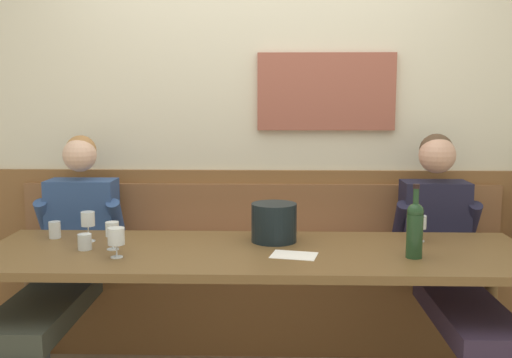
# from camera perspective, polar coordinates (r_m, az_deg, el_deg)

# --- Properties ---
(room_wall_back) EXTENTS (6.80, 0.12, 2.80)m
(room_wall_back) POSITION_cam_1_polar(r_m,az_deg,el_deg) (3.69, 0.53, 6.80)
(room_wall_back) COLOR beige
(room_wall_back) RESTS_ON ground
(wood_wainscot_panel) EXTENTS (6.80, 0.03, 1.02)m
(wood_wainscot_panel) POSITION_cam_1_polar(r_m,az_deg,el_deg) (3.77, 0.44, -6.88)
(wood_wainscot_panel) COLOR brown
(wood_wainscot_panel) RESTS_ON ground
(wall_bench) EXTENTS (2.95, 0.42, 0.94)m
(wall_bench) POSITION_cam_1_polar(r_m,az_deg,el_deg) (3.63, 0.36, -11.25)
(wall_bench) COLOR brown
(wall_bench) RESTS_ON ground
(dining_table) EXTENTS (2.65, 0.80, 0.74)m
(dining_table) POSITION_cam_1_polar(r_m,az_deg,el_deg) (2.89, 0.08, -8.27)
(dining_table) COLOR brown
(dining_table) RESTS_ON ground
(person_center_left_seat) EXTENTS (0.50, 1.22, 1.25)m
(person_center_left_seat) POSITION_cam_1_polar(r_m,az_deg,el_deg) (3.38, -18.10, -7.40)
(person_center_left_seat) COLOR #293136
(person_center_left_seat) RESTS_ON ground
(person_left_seat) EXTENTS (0.48, 1.22, 1.27)m
(person_left_seat) POSITION_cam_1_polar(r_m,az_deg,el_deg) (3.34, 18.20, -7.24)
(person_left_seat) COLOR #2D2F34
(person_left_seat) RESTS_ON ground
(ice_bucket) EXTENTS (0.23, 0.23, 0.20)m
(ice_bucket) POSITION_cam_1_polar(r_m,az_deg,el_deg) (3.02, 1.75, -4.22)
(ice_bucket) COLOR black
(ice_bucket) RESTS_ON dining_table
(wine_bottle_clear_water) EXTENTS (0.08, 0.08, 0.34)m
(wine_bottle_clear_water) POSITION_cam_1_polar(r_m,az_deg,el_deg) (2.80, 15.10, -4.57)
(wine_bottle_clear_water) COLOR #1E3C21
(wine_bottle_clear_water) RESTS_ON dining_table
(wine_glass_mid_right) EXTENTS (0.08, 0.08, 0.14)m
(wine_glass_mid_right) POSITION_cam_1_polar(r_m,az_deg,el_deg) (2.79, -13.36, -5.55)
(wine_glass_mid_right) COLOR silver
(wine_glass_mid_right) RESTS_ON dining_table
(wine_glass_center_rear) EXTENTS (0.08, 0.08, 0.13)m
(wine_glass_center_rear) POSITION_cam_1_polar(r_m,az_deg,el_deg) (3.13, 15.46, -4.17)
(wine_glass_center_rear) COLOR silver
(wine_glass_center_rear) RESTS_ON dining_table
(wine_glass_near_bucket) EXTENTS (0.07, 0.07, 0.16)m
(wine_glass_near_bucket) POSITION_cam_1_polar(r_m,az_deg,el_deg) (3.13, -15.93, -3.89)
(wine_glass_near_bucket) COLOR silver
(wine_glass_near_bucket) RESTS_ON dining_table
(wine_glass_mid_left) EXTENTS (0.06, 0.06, 0.14)m
(wine_glass_mid_left) POSITION_cam_1_polar(r_m,az_deg,el_deg) (2.94, -13.72, -4.88)
(wine_glass_mid_left) COLOR silver
(wine_glass_mid_left) RESTS_ON dining_table
(water_tumbler_center) EXTENTS (0.06, 0.06, 0.09)m
(water_tumbler_center) POSITION_cam_1_polar(r_m,az_deg,el_deg) (3.27, -18.87, -4.67)
(water_tumbler_center) COLOR silver
(water_tumbler_center) RESTS_ON dining_table
(water_tumbler_left) EXTENTS (0.07, 0.07, 0.08)m
(water_tumbler_left) POSITION_cam_1_polar(r_m,az_deg,el_deg) (2.99, -16.22, -5.85)
(water_tumbler_left) COLOR silver
(water_tumbler_left) RESTS_ON dining_table
(tasting_sheet_left_guest) EXTENTS (0.24, 0.19, 0.00)m
(tasting_sheet_left_guest) POSITION_cam_1_polar(r_m,az_deg,el_deg) (2.78, 3.69, -7.36)
(tasting_sheet_left_guest) COLOR white
(tasting_sheet_left_guest) RESTS_ON dining_table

